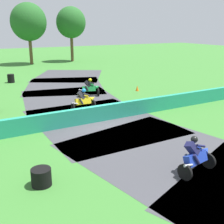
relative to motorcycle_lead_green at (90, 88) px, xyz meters
The scene contains 11 objects.
ground_plane 6.18m from the motorcycle_lead_green, 110.00° to the right, with size 120.00×120.00×0.00m, color #38752D.
track_asphalt 5.79m from the motorcycle_lead_green, 91.65° to the right, with size 13.07×41.48×0.01m.
safety_barrier 6.55m from the motorcycle_lead_green, 60.55° to the right, with size 0.30×27.58×0.90m, color #239375.
motorcycle_lead_green is the anchor object (origin of this frame).
motorcycle_chase_yellow 3.80m from the motorcycle_lead_green, 120.26° to the right, with size 1.69×0.82×1.43m.
motorcycle_trailing_blue 12.85m from the motorcycle_lead_green, 97.22° to the right, with size 1.67×1.00×1.42m.
tire_stack_near 9.60m from the motorcycle_lead_green, 116.43° to the left, with size 0.63×0.63×0.80m.
tire_stack_mid_b 12.89m from the motorcycle_lead_green, 121.92° to the right, with size 0.68×0.68×0.60m.
traffic_cone 4.22m from the motorcycle_lead_green, ahead, with size 0.28×0.28×0.44m, color orange.
tree_far_right 23.85m from the motorcycle_lead_green, 71.90° to the left, with size 4.34×4.34×7.97m.
tree_mid_rise 22.26m from the motorcycle_lead_green, 87.60° to the left, with size 4.85×4.85×8.27m.
Camera 1 is at (-6.76, -13.76, 5.13)m, focal length 45.86 mm.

